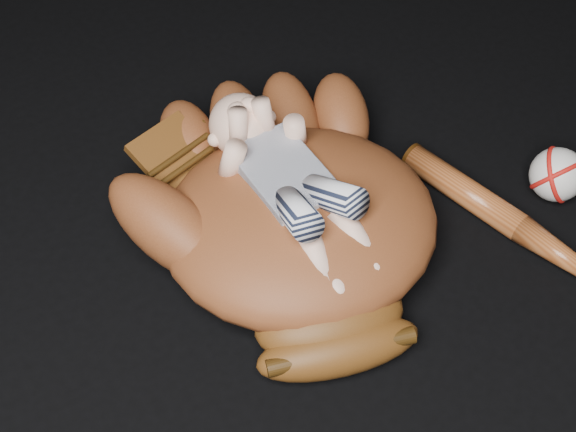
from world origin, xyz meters
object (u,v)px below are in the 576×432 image
Objects in this scene: baseball_glove at (300,213)px; newborn_baby at (295,185)px; baseball_bat at (535,238)px; baseball at (557,175)px.

newborn_baby is (-0.00, 0.01, 0.05)m from baseball_glove.
baseball is (0.10, 0.06, 0.02)m from baseball_bat.
newborn_baby is 0.75× the size of baseball_bat.
baseball is at bearing 1.47° from baseball_glove.
baseball_glove reaches higher than baseball_bat.
baseball_bat is at bearing -148.86° from baseball.
baseball is (0.38, -0.12, -0.04)m from baseball_glove.
newborn_baby is at bearing 145.63° from baseball_bat.
baseball_glove reaches higher than baseball.
newborn_baby reaches higher than baseball.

